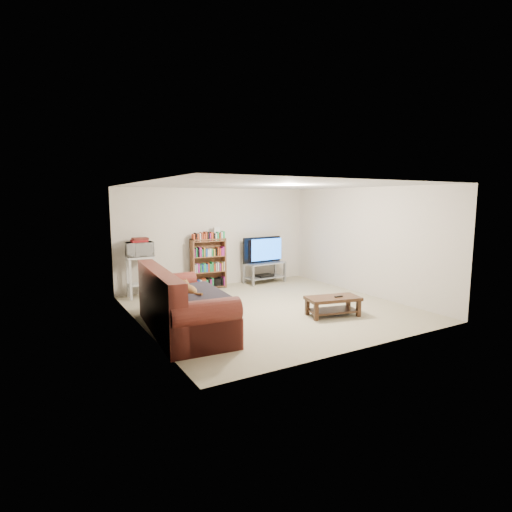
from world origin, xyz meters
TOP-DOWN VIEW (x-y plane):
  - floor at (0.00, 0.00)m, footprint 5.00×5.00m
  - ceiling at (0.00, 0.00)m, footprint 5.00×5.00m
  - wall_back at (0.00, 2.50)m, footprint 5.00×0.00m
  - wall_front at (0.00, -2.50)m, footprint 5.00×0.00m
  - wall_left at (-2.50, 0.00)m, footprint 0.00×5.00m
  - wall_right at (2.50, 0.00)m, footprint 0.00×5.00m
  - sofa at (-2.03, -0.43)m, footprint 1.25×2.51m
  - blanket at (-1.85, -0.61)m, footprint 0.94×1.22m
  - cat at (-1.83, -0.39)m, footprint 0.32×0.68m
  - coffee_table at (0.72, -1.01)m, footprint 1.06×0.69m
  - remote at (0.80, -1.07)m, footprint 0.16×0.06m
  - tv_stand at (1.17, 2.15)m, footprint 1.09×0.55m
  - television at (1.17, 2.15)m, footprint 1.14×0.24m
  - dvd_player at (1.17, 2.15)m, footprint 0.44×0.33m
  - bookshelf at (-0.34, 2.26)m, footprint 0.85×0.32m
  - shelf_clutter at (-0.24, 2.27)m, footprint 0.62×0.20m
  - microwave_stand at (-1.99, 2.17)m, footprint 0.59×0.44m
  - microwave at (-1.99, 2.17)m, footprint 0.58×0.41m
  - game_boxes at (-1.99, 2.17)m, footprint 0.34×0.30m

SIDE VIEW (x-z plane):
  - floor at x=0.00m, z-range 0.00..0.00m
  - dvd_player at x=1.17m, z-range 0.16..0.22m
  - coffee_table at x=0.72m, z-range 0.07..0.42m
  - sofa at x=-2.03m, z-range -0.16..0.87m
  - tv_stand at x=1.17m, z-range 0.09..0.62m
  - remote at x=0.80m, z-range 0.36..0.38m
  - microwave_stand at x=-1.99m, z-range 0.13..1.04m
  - blanket at x=-1.85m, z-range 0.49..0.69m
  - bookshelf at x=-0.34m, z-range 0.02..1.23m
  - cat at x=-1.83m, z-range 0.55..0.75m
  - television at x=1.17m, z-range 0.53..1.18m
  - microwave at x=-1.99m, z-range 0.91..1.22m
  - wall_back at x=0.00m, z-range -1.30..3.70m
  - wall_front at x=0.00m, z-range -1.30..3.70m
  - wall_left at x=-2.50m, z-range -1.30..3.70m
  - wall_right at x=2.50m, z-range -1.30..3.70m
  - game_boxes at x=-1.99m, z-range 1.22..1.27m
  - shelf_clutter at x=-0.24m, z-range 1.17..1.45m
  - ceiling at x=0.00m, z-range 2.40..2.40m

